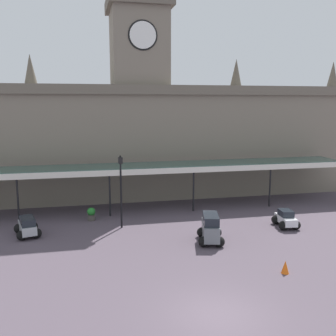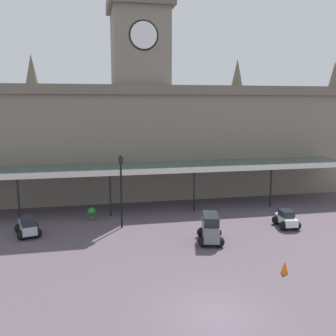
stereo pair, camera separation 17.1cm
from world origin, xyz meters
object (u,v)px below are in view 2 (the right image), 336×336
car_silver_estate (28,227)px  victorian_lamppost (121,183)px  traffic_cone (285,267)px  planter_forecourt_centre (92,214)px  car_grey_van (210,230)px  car_white_sedan (286,220)px

car_silver_estate → victorian_lamppost: 6.64m
traffic_cone → planter_forecourt_centre: planter_forecourt_centre is taller
car_grey_van → car_white_sedan: size_ratio=1.20×
car_silver_estate → car_white_sedan: 17.38m
victorian_lamppost → planter_forecourt_centre: (-2.01, 2.19, -2.64)m
car_silver_estate → planter_forecourt_centre: (4.11, 2.54, -0.07)m
car_grey_van → car_white_sedan: (6.07, 1.72, -0.30)m
car_white_sedan → traffic_cone: bearing=-119.2°
car_white_sedan → planter_forecourt_centre: bearing=161.4°
victorian_lamppost → planter_forecourt_centre: size_ratio=5.26×
traffic_cone → car_silver_estate: bearing=147.1°
car_grey_van → planter_forecourt_centre: car_grey_van is taller
victorian_lamppost → traffic_cone: 12.00m
planter_forecourt_centre → car_grey_van: bearing=-41.0°
car_silver_estate → car_white_sedan: (17.27, -1.90, -0.06)m
traffic_cone → car_white_sedan: bearing=60.8°
car_silver_estate → car_grey_van: bearing=-17.9°
victorian_lamppost → planter_forecourt_centre: 3.97m
car_silver_estate → planter_forecourt_centre: 4.83m
planter_forecourt_centre → traffic_cone: bearing=-50.2°
car_silver_estate → planter_forecourt_centre: bearing=31.7°
victorian_lamppost → traffic_cone: victorian_lamppost is taller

